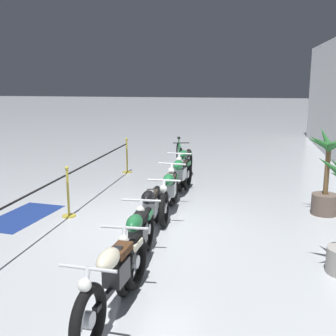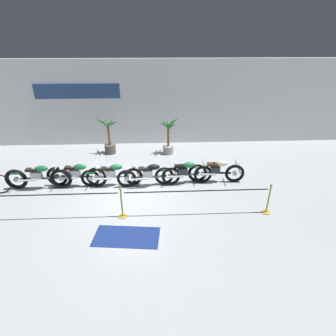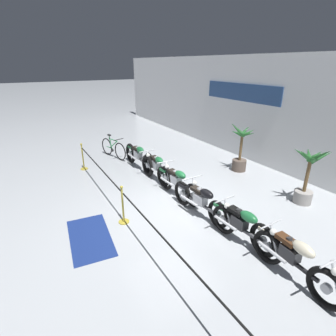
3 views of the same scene
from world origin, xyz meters
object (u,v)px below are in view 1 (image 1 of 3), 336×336
at_px(motorcycle_green_4, 137,240).
at_px(potted_palm_right_of_row, 326,179).
at_px(motorcycle_green_2, 169,192).
at_px(motorcycle_black_3, 150,212).
at_px(bicycle, 179,157).
at_px(motorcycle_green_1, 180,177).
at_px(stanchion_mid_left, 68,200).
at_px(floor_banner, 22,217).
at_px(motorcycle_cream_5, 115,279).
at_px(stanchion_far_left, 89,170).
at_px(motorcycle_green_0, 184,166).

xyz_separation_m(motorcycle_green_4, potted_palm_right_of_row, (-3.27, 3.15, 0.28)).
xyz_separation_m(motorcycle_green_2, motorcycle_black_3, (1.39, -0.10, 0.01)).
distance_m(motorcycle_green_4, bicycle, 7.17).
xyz_separation_m(motorcycle_green_1, stanchion_mid_left, (1.89, -1.99, -0.13)).
xyz_separation_m(bicycle, floor_banner, (5.22, -2.42, -0.40)).
relative_size(motorcycle_green_1, motorcycle_green_2, 0.99).
relative_size(motorcycle_black_3, potted_palm_right_of_row, 1.30).
relative_size(motorcycle_green_2, motorcycle_cream_5, 1.06).
bearing_deg(motorcycle_cream_5, motorcycle_green_2, -178.75).
bearing_deg(potted_palm_right_of_row, stanchion_far_left, -90.54).
xyz_separation_m(motorcycle_green_1, bicycle, (-3.13, -0.51, -0.08)).
height_order(motorcycle_green_1, floor_banner, motorcycle_green_1).
distance_m(motorcycle_green_2, bicycle, 4.47).
relative_size(motorcycle_green_4, floor_banner, 1.20).
height_order(motorcycle_green_0, motorcycle_black_3, motorcycle_green_0).
bearing_deg(motorcycle_black_3, motorcycle_green_2, 175.96).
bearing_deg(stanchion_far_left, motorcycle_green_0, 137.32).
bearing_deg(stanchion_mid_left, stanchion_far_left, 180.00).
distance_m(motorcycle_green_2, motorcycle_green_4, 2.71).
bearing_deg(motorcycle_green_0, motorcycle_green_4, 1.30).
xyz_separation_m(motorcycle_green_2, floor_banner, (0.78, -2.93, -0.46)).
relative_size(motorcycle_green_0, stanchion_mid_left, 2.31).
bearing_deg(motorcycle_green_2, motorcycle_green_1, 179.80).
distance_m(motorcycle_black_3, stanchion_far_left, 2.76).
relative_size(motorcycle_black_3, stanchion_far_left, 0.27).
bearing_deg(floor_banner, stanchion_far_left, 152.00).
relative_size(motorcycle_green_1, motorcycle_cream_5, 1.05).
relative_size(motorcycle_green_2, bicycle, 1.33).
bearing_deg(potted_palm_right_of_row, stanchion_mid_left, -77.55).
bearing_deg(stanchion_far_left, motorcycle_green_4, 31.24).
height_order(motorcycle_cream_5, floor_banner, motorcycle_cream_5).
distance_m(motorcycle_green_0, stanchion_mid_left, 3.75).
relative_size(motorcycle_green_2, motorcycle_black_3, 0.97).
height_order(motorcycle_black_3, bicycle, bicycle).
relative_size(bicycle, floor_banner, 0.94).
bearing_deg(potted_palm_right_of_row, motorcycle_green_2, -79.94).
height_order(motorcycle_green_0, floor_banner, motorcycle_green_0).
relative_size(motorcycle_green_0, motorcycle_green_4, 1.10).
bearing_deg(motorcycle_green_4, potted_palm_right_of_row, 136.10).
bearing_deg(motorcycle_black_3, potted_palm_right_of_row, 120.82).
xyz_separation_m(motorcycle_green_0, motorcycle_black_3, (4.05, -0.00, -0.01)).
xyz_separation_m(motorcycle_black_3, stanchion_far_left, (-2.00, -1.89, 0.25)).
relative_size(motorcycle_green_4, stanchion_mid_left, 2.10).
distance_m(motorcycle_green_4, motorcycle_cream_5, 1.26).
bearing_deg(floor_banner, motorcycle_cream_5, 49.45).
xyz_separation_m(motorcycle_black_3, floor_banner, (-0.61, -2.83, -0.47)).
xyz_separation_m(motorcycle_black_3, motorcycle_green_4, (1.32, 0.12, -0.00)).
bearing_deg(bicycle, motorcycle_green_1, 9.32).
relative_size(motorcycle_cream_5, floor_banner, 1.18).
distance_m(motorcycle_black_3, potted_palm_right_of_row, 3.82).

